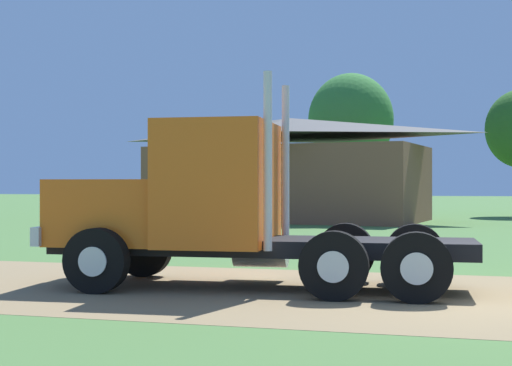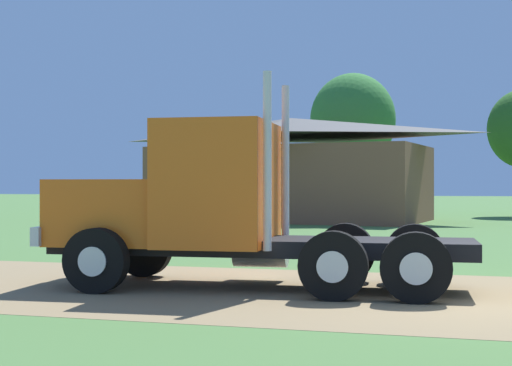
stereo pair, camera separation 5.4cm
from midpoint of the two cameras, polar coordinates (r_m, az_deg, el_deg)
ground_plane at (r=12.33m, az=16.97°, el=-8.49°), size 200.00×200.00×0.00m
dirt_track at (r=12.33m, az=16.97°, el=-8.47°), size 120.00×6.26×0.01m
truck_foreground_white at (r=13.23m, az=-3.53°, el=-2.02°), size 7.49×3.03×3.62m
shed_building at (r=36.80m, az=2.69°, el=0.91°), size 14.18×8.89×5.02m
tree_left at (r=52.56m, az=-4.09°, el=2.68°), size 3.44×3.44×6.23m
tree_mid at (r=46.80m, az=7.39°, el=4.74°), size 5.25×5.25×8.61m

